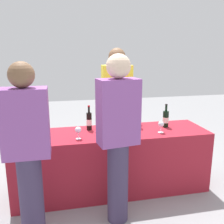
# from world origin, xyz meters

# --- Properties ---
(ground_plane) EXTENTS (12.00, 12.00, 0.00)m
(ground_plane) POSITION_xyz_m (0.00, 0.00, 0.00)
(ground_plane) COLOR gray
(tasting_table) EXTENTS (2.35, 0.65, 0.76)m
(tasting_table) POSITION_xyz_m (0.00, 0.00, 0.38)
(tasting_table) COLOR maroon
(tasting_table) RESTS_ON ground_plane
(wine_bottle_0) EXTENTS (0.07, 0.07, 0.31)m
(wine_bottle_0) POSITION_xyz_m (-0.26, 0.15, 0.87)
(wine_bottle_0) COLOR black
(wine_bottle_0) RESTS_ON tasting_table
(wine_bottle_1) EXTENTS (0.07, 0.07, 0.30)m
(wine_bottle_1) POSITION_xyz_m (-0.06, 0.12, 0.87)
(wine_bottle_1) COLOR black
(wine_bottle_1) RESTS_ON tasting_table
(wine_bottle_2) EXTENTS (0.07, 0.07, 0.33)m
(wine_bottle_2) POSITION_xyz_m (0.07, 0.16, 0.89)
(wine_bottle_2) COLOR black
(wine_bottle_2) RESTS_ON tasting_table
(wine_bottle_3) EXTENTS (0.07, 0.07, 0.31)m
(wine_bottle_3) POSITION_xyz_m (0.36, 0.13, 0.88)
(wine_bottle_3) COLOR black
(wine_bottle_3) RESTS_ON tasting_table
(wine_bottle_4) EXTENTS (0.08, 0.08, 0.30)m
(wine_bottle_4) POSITION_xyz_m (0.72, 0.06, 0.87)
(wine_bottle_4) COLOR black
(wine_bottle_4) RESTS_ON tasting_table
(wine_glass_0) EXTENTS (0.07, 0.07, 0.14)m
(wine_glass_0) POSITION_xyz_m (-0.42, -0.16, 0.86)
(wine_glass_0) COLOR silver
(wine_glass_0) RESTS_ON tasting_table
(wine_glass_1) EXTENTS (0.07, 0.07, 0.15)m
(wine_glass_1) POSITION_xyz_m (0.13, -0.06, 0.87)
(wine_glass_1) COLOR silver
(wine_glass_1) RESTS_ON tasting_table
(wine_glass_2) EXTENTS (0.07, 0.07, 0.15)m
(wine_glass_2) POSITION_xyz_m (0.24, -0.18, 0.87)
(wine_glass_2) COLOR silver
(wine_glass_2) RESTS_ON tasting_table
(wine_glass_3) EXTENTS (0.07, 0.07, 0.14)m
(wine_glass_3) POSITION_xyz_m (0.57, -0.14, 0.86)
(wine_glass_3) COLOR silver
(wine_glass_3) RESTS_ON tasting_table
(server_pouring) EXTENTS (0.42, 0.24, 1.76)m
(server_pouring) POSITION_xyz_m (0.21, 0.63, 0.96)
(server_pouring) COLOR black
(server_pouring) RESTS_ON ground_plane
(guest_0) EXTENTS (0.40, 0.22, 1.64)m
(guest_0) POSITION_xyz_m (-0.91, -0.66, 0.89)
(guest_0) COLOR #3F3351
(guest_0) RESTS_ON ground_plane
(guest_1) EXTENTS (0.41, 0.27, 1.70)m
(guest_1) POSITION_xyz_m (-0.07, -0.60, 0.93)
(guest_1) COLOR #3F3351
(guest_1) RESTS_ON ground_plane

